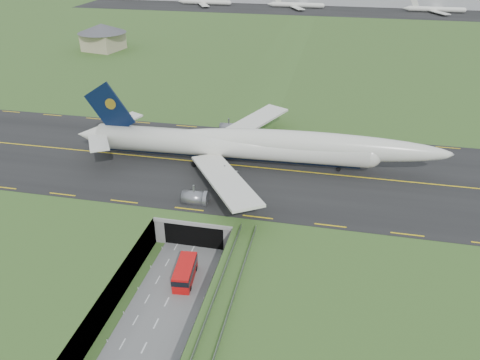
# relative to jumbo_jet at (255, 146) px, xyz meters

# --- Properties ---
(ground) EXTENTS (900.00, 900.00, 0.00)m
(ground) POSITION_rel_jumbo_jet_xyz_m (-7.36, -34.20, -11.14)
(ground) COLOR #385321
(ground) RESTS_ON ground
(airfield_deck) EXTENTS (800.00, 800.00, 6.00)m
(airfield_deck) POSITION_rel_jumbo_jet_xyz_m (-7.36, -34.20, -8.14)
(airfield_deck) COLOR gray
(airfield_deck) RESTS_ON ground
(trench_road) EXTENTS (12.00, 75.00, 0.20)m
(trench_road) POSITION_rel_jumbo_jet_xyz_m (-7.36, -41.70, -11.04)
(trench_road) COLOR slate
(trench_road) RESTS_ON ground
(taxiway) EXTENTS (800.00, 44.00, 0.18)m
(taxiway) POSITION_rel_jumbo_jet_xyz_m (-7.36, -1.20, -5.05)
(taxiway) COLOR black
(taxiway) RESTS_ON airfield_deck
(tunnel_portal) EXTENTS (17.00, 22.30, 6.00)m
(tunnel_portal) POSITION_rel_jumbo_jet_xyz_m (-7.36, -17.49, -7.81)
(tunnel_portal) COLOR gray
(tunnel_portal) RESTS_ON ground
(guideway) EXTENTS (3.00, 53.00, 7.05)m
(guideway) POSITION_rel_jumbo_jet_xyz_m (3.64, -53.31, -5.82)
(guideway) COLOR #A8A8A3
(guideway) RESTS_ON ground
(jumbo_jet) EXTENTS (88.29, 57.86, 19.15)m
(jumbo_jet) POSITION_rel_jumbo_jet_xyz_m (0.00, 0.00, 0.00)
(jumbo_jet) COLOR silver
(jumbo_jet) RESTS_ON ground
(shuttle_tram) EXTENTS (3.90, 8.45, 3.32)m
(shuttle_tram) POSITION_rel_jumbo_jet_xyz_m (-6.00, -36.05, -9.32)
(shuttle_tram) COLOR red
(shuttle_tram) RESTS_ON ground
(service_building) EXTENTS (25.30, 25.30, 11.69)m
(service_building) POSITION_rel_jumbo_jet_xyz_m (-88.32, 100.31, 1.79)
(service_building) COLOR tan
(service_building) RESTS_ON ground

